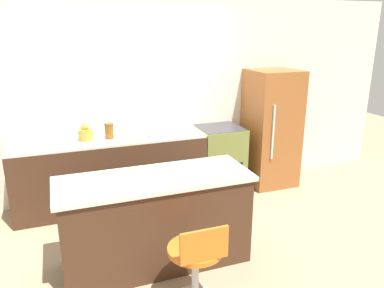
{
  "coord_description": "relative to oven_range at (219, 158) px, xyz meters",
  "views": [
    {
      "loc": [
        -0.93,
        -4.21,
        2.22
      ],
      "look_at": [
        0.47,
        -0.39,
        0.94
      ],
      "focal_mm": 35.0,
      "sensor_mm": 36.0,
      "label": 1
    }
  ],
  "objects": [
    {
      "name": "refrigerator",
      "position": [
        0.79,
        -0.04,
        0.38
      ],
      "size": [
        0.66,
        0.68,
        1.66
      ],
      "color": "#995628",
      "rests_on": "ground_plane"
    },
    {
      "name": "wall_back",
      "position": [
        -1.14,
        0.32,
        0.85
      ],
      "size": [
        8.0,
        0.06,
        2.6
      ],
      "color": "silver",
      "rests_on": "ground_plane"
    },
    {
      "name": "back_counter",
      "position": [
        -1.5,
        0.0,
        -0.0
      ],
      "size": [
        2.37,
        0.59,
        0.91
      ],
      "color": "#422819",
      "rests_on": "ground_plane"
    },
    {
      "name": "canister_jar",
      "position": [
        -1.5,
        0.0,
        0.55
      ],
      "size": [
        0.12,
        0.12,
        0.18
      ],
      "color": "brown",
      "rests_on": "back_counter"
    },
    {
      "name": "kettle",
      "position": [
        -1.78,
        0.0,
        0.54
      ],
      "size": [
        0.18,
        0.18,
        0.22
      ],
      "color": "#B29333",
      "rests_on": "back_counter"
    },
    {
      "name": "mixing_bowl",
      "position": [
        -0.94,
        0.0,
        0.51
      ],
      "size": [
        0.27,
        0.27,
        0.1
      ],
      "color": "white",
      "rests_on": "back_counter"
    },
    {
      "name": "oven_range",
      "position": [
        0.0,
        0.0,
        0.0
      ],
      "size": [
        0.6,
        0.6,
        0.91
      ],
      "color": "olive",
      "rests_on": "ground_plane"
    },
    {
      "name": "kitchen_island",
      "position": [
        -1.3,
        -1.41,
        -0.0
      ],
      "size": [
        1.81,
        0.67,
        0.9
      ],
      "color": "#422819",
      "rests_on": "ground_plane"
    },
    {
      "name": "stool_chair",
      "position": [
        -1.15,
        -2.12,
        -0.06
      ],
      "size": [
        0.45,
        0.45,
        0.8
      ],
      "color": "#B7B7BC",
      "rests_on": "ground_plane"
    },
    {
      "name": "ground_plane",
      "position": [
        -1.14,
        -0.31,
        -0.45
      ],
      "size": [
        14.0,
        14.0,
        0.0
      ],
      "primitive_type": "plane",
      "color": "#998466"
    }
  ]
}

